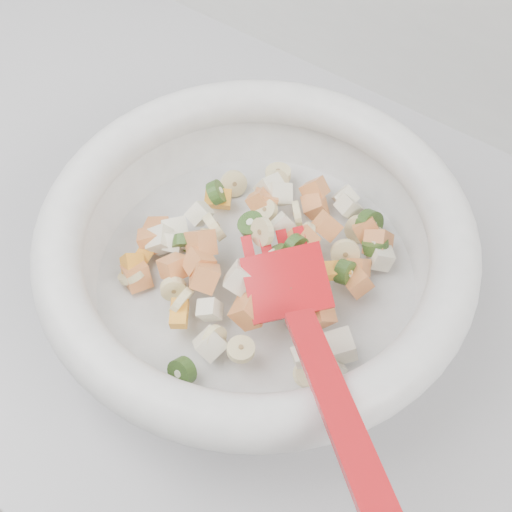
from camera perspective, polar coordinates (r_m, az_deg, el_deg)
The scene contains 2 objects.
counter at distance 1.03m, azimuth -1.76°, elevation -13.84°, with size 2.00×0.60×0.90m, color #9B9BA0.
mixing_bowl at distance 0.56m, azimuth 0.04°, elevation 0.54°, with size 0.43×0.38×0.15m.
Camera 1 is at (0.25, 1.17, 1.41)m, focal length 45.00 mm.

